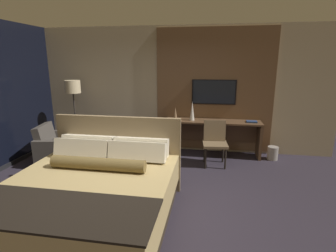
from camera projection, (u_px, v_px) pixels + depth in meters
The scene contains 12 objects.
ground_plane at pixel (142, 204), 3.85m from camera, with size 16.00×16.00×0.00m, color #28232D.
wall_back_tv_panel at pixel (176, 90), 5.97m from camera, with size 7.20×0.09×2.80m.
bed at pixel (93, 195), 3.38m from camera, with size 2.04×2.19×1.19m.
desk at pixel (212, 131), 5.79m from camera, with size 2.07×0.49×0.78m.
tv at pixel (214, 92), 5.77m from camera, with size 0.96×0.04×0.54m.
desk_chair at pixel (215, 139), 5.24m from camera, with size 0.51×0.51×0.89m.
armchair_by_window at pixel (61, 149), 5.39m from camera, with size 0.99×1.01×0.80m.
floor_lamp at pixel (73, 92), 5.84m from camera, with size 0.34×0.34×1.63m.
vase_tall at pixel (192, 111), 5.70m from camera, with size 0.11×0.11×0.42m.
vase_short at pixel (175, 113), 5.86m from camera, with size 0.09×0.09×0.26m.
book at pixel (252, 122), 5.54m from camera, with size 0.22×0.16×0.03m.
waste_bin at pixel (273, 153), 5.56m from camera, with size 0.22×0.22×0.28m.
Camera 1 is at (0.95, -3.35, 2.04)m, focal length 28.00 mm.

